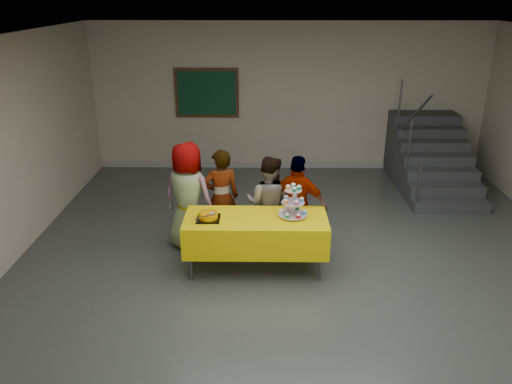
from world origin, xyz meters
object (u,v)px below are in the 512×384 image
bake_table (256,232)px  schoolchild_b (221,197)px  cupcake_stand (293,204)px  staircase (428,159)px  noticeboard (207,93)px  schoolchild_a (188,196)px  schoolchild_d (298,205)px  bear_cake (208,215)px  schoolchild_c (269,203)px

bake_table → schoolchild_b: bearing=123.6°
cupcake_stand → staircase: bearing=49.4°
cupcake_stand → noticeboard: (-1.53, 4.15, 0.65)m
cupcake_stand → staircase: size_ratio=0.19×
schoolchild_a → staircase: staircase is taller
bake_table → schoolchild_d: schoolchild_d is taller
cupcake_stand → schoolchild_b: size_ratio=0.30×
schoolchild_a → staircase: 5.10m
bake_table → noticeboard: 4.45m
bear_cake → noticeboard: size_ratio=0.28×
cupcake_stand → noticeboard: size_ratio=0.34×
cupcake_stand → schoolchild_b: 1.25m
bake_table → noticeboard: (-1.05, 4.19, 1.04)m
bake_table → cupcake_stand: size_ratio=4.22×
cupcake_stand → bear_cake: bearing=-174.5°
bake_table → cupcake_stand: cupcake_stand is taller
cupcake_stand → bear_cake: cupcake_stand is taller
bear_cake → schoolchild_a: size_ratio=0.22×
bake_table → schoolchild_d: bearing=41.2°
schoolchild_d → staircase: size_ratio=0.60×
cupcake_stand → bear_cake: (-1.10, -0.11, -0.12)m
cupcake_stand → schoolchild_b: (-1.00, 0.73, -0.22)m
schoolchild_c → schoolchild_a: bearing=14.5°
schoolchild_c → schoolchild_d: bearing=-179.8°
cupcake_stand → schoolchild_d: schoolchild_d is taller
schoolchild_b → schoolchild_d: (1.09, -0.26, -0.01)m
staircase → noticeboard: bearing=169.2°
bear_cake → noticeboard: 4.35m
bake_table → schoolchild_c: bearing=74.2°
schoolchild_a → staircase: (4.30, 2.71, -0.31)m
schoolchild_c → schoolchild_d: (0.41, -0.11, 0.02)m
bake_table → bear_cake: bear_cake is taller
schoolchild_b → noticeboard: 3.57m
bake_table → schoolchild_c: size_ratio=1.33×
bake_table → schoolchild_a: schoolchild_a is taller
cupcake_stand → bear_cake: size_ratio=1.24×
bake_table → schoolchild_a: (-0.98, 0.64, 0.24)m
schoolchild_a → schoolchild_b: (0.46, 0.13, -0.07)m
bake_table → schoolchild_c: 0.66m
schoolchild_a → schoolchild_c: (1.15, -0.02, -0.09)m
bear_cake → schoolchild_a: bearing=117.0°
noticeboard → schoolchild_d: bearing=-66.1°
bear_cake → noticeboard: bearing=95.8°
staircase → noticeboard: noticeboard is taller
schoolchild_d → schoolchild_b: bearing=4.0°
staircase → bake_table: bearing=-134.7°
schoolchild_a → staircase: bearing=-125.8°
cupcake_stand → schoolchild_c: size_ratio=0.32×
cupcake_stand → bake_table: bearing=-174.7°
schoolchild_b → schoolchild_d: size_ratio=1.01×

